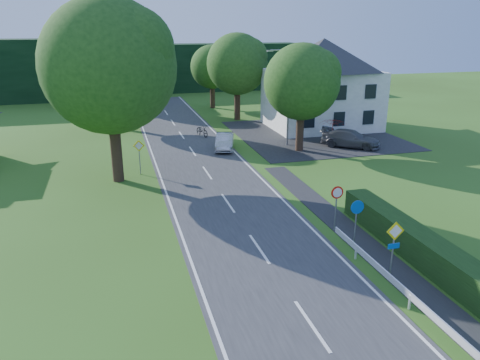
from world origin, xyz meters
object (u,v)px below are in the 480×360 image
object	(u,v)px
parked_car_silver_a	(310,127)
parked_car_silver_b	(340,123)
parasol	(333,131)
motorcycle	(202,130)
moving_car	(225,141)
streetlight	(287,93)
parked_car_grey	(350,138)

from	to	relation	value
parked_car_silver_a	parked_car_silver_b	size ratio (longest dim) A/B	0.84
parasol	motorcycle	bearing A→B (deg)	151.58
motorcycle	parked_car_silver_a	xyz separation A→B (m)	(9.77, -2.22, 0.18)
motorcycle	parked_car_silver_a	size ratio (longest dim) A/B	0.47
parasol	moving_car	bearing A→B (deg)	177.05
motorcycle	parked_car_silver_b	bearing A→B (deg)	-22.01
streetlight	parked_car_silver_a	distance (m)	5.86
motorcycle	parked_car_grey	bearing A→B (deg)	-49.64
streetlight	parked_car_silver_b	distance (m)	8.97
streetlight	parked_car_grey	distance (m)	6.58
streetlight	parasol	size ratio (longest dim) A/B	3.38
streetlight	moving_car	world-z (taller)	streetlight
parked_car_grey	streetlight	bearing A→B (deg)	106.45
parked_car_silver_a	parked_car_silver_b	xyz separation A→B (m)	(3.62, 1.10, 0.00)
streetlight	parasol	bearing A→B (deg)	-6.93
moving_car	streetlight	bearing A→B (deg)	16.29
parked_car_grey	parked_car_silver_b	distance (m)	6.40
streetlight	parked_car_silver_a	world-z (taller)	streetlight
parked_car_grey	parked_car_silver_b	xyz separation A→B (m)	(2.09, 6.05, 0.01)
parked_car_silver_a	parked_car_silver_b	bearing A→B (deg)	-63.71
parked_car_grey	parasol	xyz separation A→B (m)	(-0.91, 1.55, 0.36)
motorcycle	parked_car_grey	xyz separation A→B (m)	(11.29, -7.16, 0.17)
streetlight	parasol	world-z (taller)	streetlight
parked_car_silver_b	moving_car	bearing A→B (deg)	94.89
streetlight	parked_car_silver_b	bearing A→B (deg)	29.33
parked_car_silver_b	parasol	distance (m)	5.42
moving_car	parasol	size ratio (longest dim) A/B	1.69
moving_car	parasol	world-z (taller)	parasol
streetlight	parked_car_silver_b	size ratio (longest dim) A/B	1.54
moving_car	parked_car_silver_b	world-z (taller)	parked_car_silver_b
streetlight	moving_car	bearing A→B (deg)	-179.88
motorcycle	parasol	xyz separation A→B (m)	(10.38, -5.62, 0.52)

